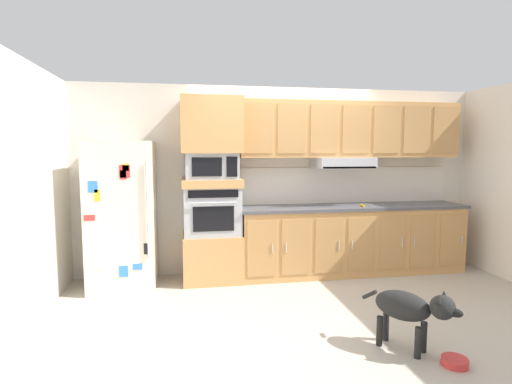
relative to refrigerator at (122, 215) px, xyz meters
name	(u,v)px	position (x,y,z in m)	size (l,w,h in m)	color
ground_plane	(303,295)	(2.06, -0.68, -0.88)	(9.60, 9.60, 0.00)	#B2A899
back_kitchen_wall	(281,180)	(2.06, 0.43, 0.37)	(6.20, 0.12, 2.50)	beige
side_panel_left	(33,191)	(-0.74, -0.68, 0.37)	(0.12, 7.10, 2.50)	beige
refrigerator	(122,215)	(0.00, 0.00, 0.00)	(0.76, 0.73, 1.76)	silver
oven_base_cabinet	(212,257)	(1.08, 0.07, -0.58)	(0.74, 0.62, 0.60)	tan
built_in_oven	(212,210)	(1.08, 0.07, 0.02)	(0.70, 0.62, 0.60)	#A8AAAF
appliance_mid_shelf	(212,183)	(1.08, 0.07, 0.37)	(0.74, 0.62, 0.10)	tan
microwave	(211,166)	(1.08, 0.07, 0.58)	(0.64, 0.54, 0.32)	#A8AAAF
appliance_upper_cabinet	(211,126)	(1.08, 0.07, 1.08)	(0.74, 0.62, 0.68)	tan
lower_cabinet_run	(352,240)	(2.96, 0.07, -0.44)	(3.03, 0.63, 0.88)	tan
countertop_slab	(352,207)	(2.96, 0.07, 0.02)	(3.07, 0.64, 0.04)	#4C4C51
backsplash_panel	(345,185)	(2.96, 0.36, 0.29)	(3.07, 0.02, 0.50)	silver
upper_cabinet_with_hood	(350,132)	(2.96, 0.19, 1.02)	(3.03, 0.48, 0.88)	tan
screwdriver	(363,205)	(3.05, -0.06, 0.05)	(0.13, 0.12, 0.03)	yellow
dog	(410,308)	(2.55, -2.07, -0.51)	(0.56, 0.67, 0.55)	black
dog_food_bowl	(455,362)	(2.78, -2.34, -0.85)	(0.20, 0.20, 0.06)	red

